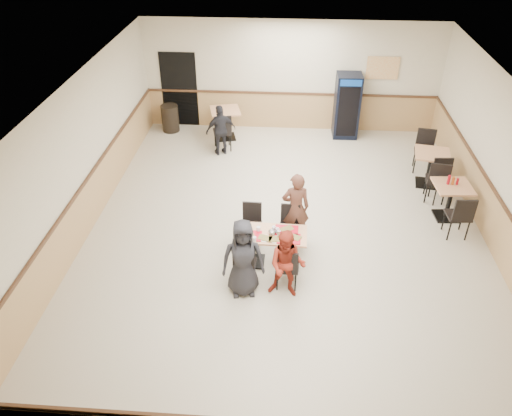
# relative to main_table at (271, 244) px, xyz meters

# --- Properties ---
(ground) EXTENTS (10.00, 10.00, 0.00)m
(ground) POSITION_rel_main_table_xyz_m (0.26, 1.03, -0.46)
(ground) COLOR beige
(ground) RESTS_ON ground
(room_shell) EXTENTS (10.00, 10.00, 10.00)m
(room_shell) POSITION_rel_main_table_xyz_m (2.03, 3.58, 0.12)
(room_shell) COLOR silver
(room_shell) RESTS_ON ground
(main_table) EXTENTS (1.31, 0.68, 0.69)m
(main_table) POSITION_rel_main_table_xyz_m (0.00, 0.00, 0.00)
(main_table) COLOR black
(main_table) RESTS_ON ground
(main_chairs) EXTENTS (1.18, 1.54, 0.88)m
(main_chairs) POSITION_rel_main_table_xyz_m (-0.05, 0.00, -0.02)
(main_chairs) COLOR black
(main_chairs) RESTS_ON ground
(diner_woman_left) EXTENTS (0.79, 0.58, 1.47)m
(diner_woman_left) POSITION_rel_main_table_xyz_m (-0.43, -0.78, 0.27)
(diner_woman_left) COLOR black
(diner_woman_left) RESTS_ON ground
(diner_woman_right) EXTENTS (0.70, 0.58, 1.30)m
(diner_woman_right) POSITION_rel_main_table_xyz_m (0.31, -0.79, 0.19)
(diner_woman_right) COLOR maroon
(diner_woman_right) RESTS_ON ground
(diner_man_opposite) EXTENTS (0.59, 0.44, 1.49)m
(diner_man_opposite) POSITION_rel_main_table_xyz_m (0.43, 0.78, 0.28)
(diner_man_opposite) COLOR #563125
(diner_man_opposite) RESTS_ON ground
(lone_diner) EXTENTS (0.84, 0.61, 1.32)m
(lone_diner) POSITION_rel_main_table_xyz_m (-1.47, 4.30, 0.20)
(lone_diner) COLOR black
(lone_diner) RESTS_ON ground
(tabletop_clutter) EXTENTS (1.14, 0.57, 0.12)m
(tabletop_clutter) POSITION_rel_main_table_xyz_m (0.01, -0.06, 0.26)
(tabletop_clutter) COLOR red
(tabletop_clutter) RESTS_ON main_table
(side_table_near) EXTENTS (0.78, 0.78, 0.78)m
(side_table_near) POSITION_rel_main_table_xyz_m (3.64, 1.77, 0.06)
(side_table_near) COLOR black
(side_table_near) RESTS_ON ground
(side_table_near_chair_south) EXTENTS (0.49, 0.49, 0.99)m
(side_table_near_chair_south) POSITION_rel_main_table_xyz_m (3.64, 1.14, 0.04)
(side_table_near_chair_south) COLOR black
(side_table_near_chair_south) RESTS_ON ground
(side_table_near_chair_north) EXTENTS (0.49, 0.49, 0.99)m
(side_table_near_chair_north) POSITION_rel_main_table_xyz_m (3.64, 2.40, 0.04)
(side_table_near_chair_north) COLOR black
(side_table_near_chair_north) RESTS_ON ground
(side_table_far) EXTENTS (0.88, 0.88, 0.82)m
(side_table_far) POSITION_rel_main_table_xyz_m (3.52, 3.12, 0.08)
(side_table_far) COLOR black
(side_table_far) RESTS_ON ground
(side_table_far_chair_south) EXTENTS (0.55, 0.55, 1.04)m
(side_table_far_chair_south) POSITION_rel_main_table_xyz_m (3.52, 2.46, 0.06)
(side_table_far_chair_south) COLOR black
(side_table_far_chair_south) RESTS_ON ground
(side_table_far_chair_north) EXTENTS (0.55, 0.55, 1.04)m
(side_table_far_chair_north) POSITION_rel_main_table_xyz_m (3.52, 3.77, 0.06)
(side_table_far_chair_north) COLOR black
(side_table_far_chair_north) RESTS_ON ground
(condiment_caddy) EXTENTS (0.23, 0.06, 0.20)m
(condiment_caddy) POSITION_rel_main_table_xyz_m (3.61, 1.82, 0.41)
(condiment_caddy) COLOR #A00B16
(condiment_caddy) RESTS_ON side_table_near
(back_table) EXTENTS (0.93, 0.93, 0.82)m
(back_table) POSITION_rel_main_table_xyz_m (-1.47, 5.23, 0.08)
(back_table) COLOR black
(back_table) RESTS_ON ground
(back_table_chair_lone) EXTENTS (0.58, 0.58, 1.04)m
(back_table_chair_lone) POSITION_rel_main_table_xyz_m (-1.47, 4.58, 0.06)
(back_table_chair_lone) COLOR black
(back_table_chair_lone) RESTS_ON ground
(pepsi_cooler) EXTENTS (0.67, 0.68, 1.73)m
(pepsi_cooler) POSITION_rel_main_table_xyz_m (1.78, 5.62, 0.40)
(pepsi_cooler) COLOR black
(pepsi_cooler) RESTS_ON ground
(trash_bin) EXTENTS (0.47, 0.47, 0.75)m
(trash_bin) POSITION_rel_main_table_xyz_m (-3.08, 5.58, -0.09)
(trash_bin) COLOR black
(trash_bin) RESTS_ON ground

